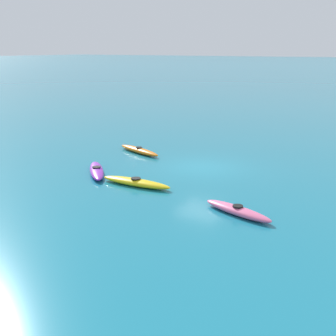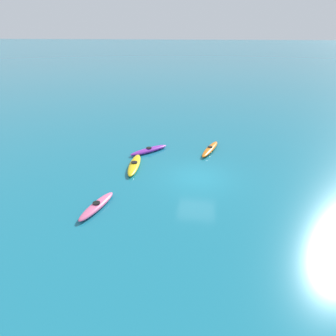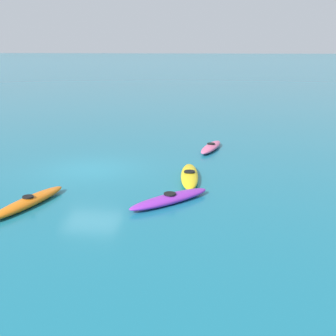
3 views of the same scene
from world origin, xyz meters
name	(u,v)px [view 2 (image 2 of 3)]	position (x,y,z in m)	size (l,w,h in m)	color
ground_plane	(198,177)	(0.00, 0.00, 0.00)	(600.00, 600.00, 0.00)	#19728C
kayak_pink	(97,206)	(-4.37, 5.17, 0.16)	(3.10, 1.34, 0.37)	pink
kayak_orange	(210,149)	(4.74, -0.75, 0.16)	(3.60, 1.60, 0.37)	orange
kayak_purple	(149,150)	(3.86, 3.96, 0.16)	(2.86, 2.82, 0.37)	purple
kayak_yellow	(134,165)	(1.02, 4.44, 0.16)	(3.61, 0.97, 0.37)	yellow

